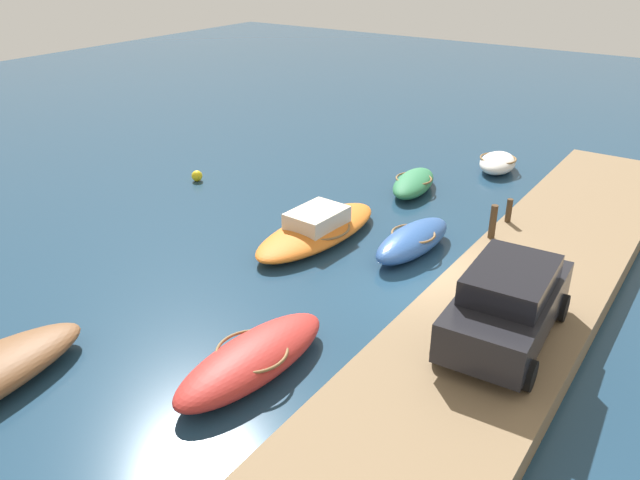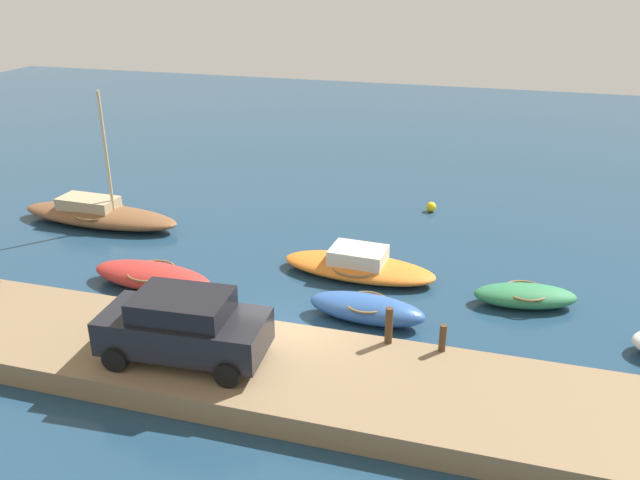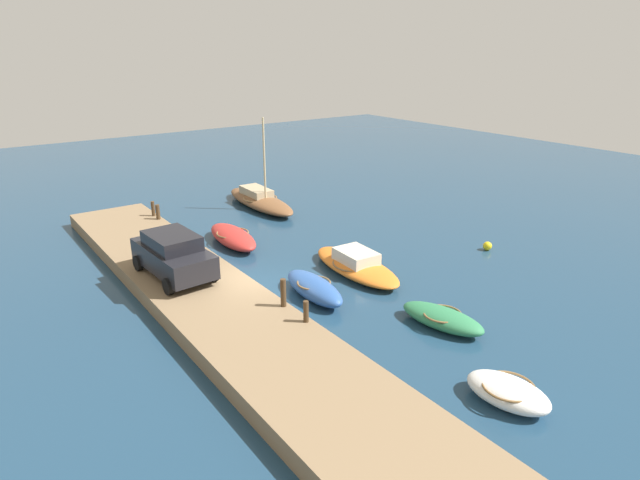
{
  "view_description": "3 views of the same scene",
  "coord_description": "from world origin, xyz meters",
  "px_view_note": "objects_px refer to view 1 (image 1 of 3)",
  "views": [
    {
      "loc": [
        -13.73,
        -5.83,
        8.72
      ],
      "look_at": [
        -0.02,
        3.65,
        0.6
      ],
      "focal_mm": 35.35,
      "sensor_mm": 36.0,
      "label": 1
    },
    {
      "loc": [
        5.23,
        -15.01,
        9.91
      ],
      "look_at": [
        -0.27,
        4.08,
        1.32
      ],
      "focal_mm": 36.37,
      "sensor_mm": 36.0,
      "label": 2
    },
    {
      "loc": [
        17.41,
        -9.38,
        9.32
      ],
      "look_at": [
        -1.2,
        4.1,
        0.93
      ],
      "focal_mm": 30.05,
      "sensor_mm": 36.0,
      "label": 3
    }
  ],
  "objects_px": {
    "dinghy_white": "(498,163)",
    "mooring_post_mid_east": "(493,222)",
    "marker_buoy": "(197,176)",
    "rowboat_blue": "(413,240)",
    "rowboat_green": "(414,183)",
    "motorboat_orange": "(317,229)",
    "mooring_post_east": "(509,210)",
    "parked_car": "(508,303)",
    "rowboat_red": "(252,358)"
  },
  "relations": [
    {
      "from": "motorboat_orange",
      "to": "rowboat_green",
      "type": "distance_m",
      "value": 5.48
    },
    {
      "from": "rowboat_green",
      "to": "parked_car",
      "type": "distance_m",
      "value": 10.57
    },
    {
      "from": "motorboat_orange",
      "to": "mooring_post_mid_east",
      "type": "distance_m",
      "value": 5.34
    },
    {
      "from": "parked_car",
      "to": "marker_buoy",
      "type": "bearing_deg",
      "value": 68.77
    },
    {
      "from": "dinghy_white",
      "to": "mooring_post_mid_east",
      "type": "height_order",
      "value": "mooring_post_mid_east"
    },
    {
      "from": "motorboat_orange",
      "to": "parked_car",
      "type": "distance_m",
      "value": 7.67
    },
    {
      "from": "dinghy_white",
      "to": "rowboat_red",
      "type": "height_order",
      "value": "rowboat_red"
    },
    {
      "from": "parked_car",
      "to": "rowboat_red",
      "type": "bearing_deg",
      "value": 125.45
    },
    {
      "from": "dinghy_white",
      "to": "parked_car",
      "type": "height_order",
      "value": "parked_car"
    },
    {
      "from": "dinghy_white",
      "to": "rowboat_red",
      "type": "relative_size",
      "value": 0.59
    },
    {
      "from": "rowboat_green",
      "to": "mooring_post_mid_east",
      "type": "relative_size",
      "value": 3.22
    },
    {
      "from": "dinghy_white",
      "to": "mooring_post_mid_east",
      "type": "bearing_deg",
      "value": -171.09
    },
    {
      "from": "mooring_post_mid_east",
      "to": "parked_car",
      "type": "relative_size",
      "value": 0.24
    },
    {
      "from": "mooring_post_mid_east",
      "to": "parked_car",
      "type": "distance_m",
      "value": 5.25
    },
    {
      "from": "rowboat_blue",
      "to": "mooring_post_mid_east",
      "type": "height_order",
      "value": "mooring_post_mid_east"
    },
    {
      "from": "dinghy_white",
      "to": "parked_car",
      "type": "bearing_deg",
      "value": -169.13
    },
    {
      "from": "motorboat_orange",
      "to": "parked_car",
      "type": "bearing_deg",
      "value": -108.8
    },
    {
      "from": "mooring_post_mid_east",
      "to": "rowboat_red",
      "type": "bearing_deg",
      "value": 164.91
    },
    {
      "from": "marker_buoy",
      "to": "rowboat_blue",
      "type": "bearing_deg",
      "value": -94.2
    },
    {
      "from": "motorboat_orange",
      "to": "marker_buoy",
      "type": "relative_size",
      "value": 12.72
    },
    {
      "from": "motorboat_orange",
      "to": "parked_car",
      "type": "relative_size",
      "value": 1.28
    },
    {
      "from": "mooring_post_mid_east",
      "to": "marker_buoy",
      "type": "xyz_separation_m",
      "value": [
        -0.3,
        11.78,
        -0.95
      ]
    },
    {
      "from": "dinghy_white",
      "to": "marker_buoy",
      "type": "relative_size",
      "value": 6.05
    },
    {
      "from": "mooring_post_east",
      "to": "marker_buoy",
      "type": "relative_size",
      "value": 1.77
    },
    {
      "from": "rowboat_green",
      "to": "rowboat_blue",
      "type": "bearing_deg",
      "value": -164.39
    },
    {
      "from": "mooring_post_east",
      "to": "motorboat_orange",
      "type": "bearing_deg",
      "value": 124.07
    },
    {
      "from": "rowboat_blue",
      "to": "rowboat_green",
      "type": "height_order",
      "value": "rowboat_blue"
    },
    {
      "from": "rowboat_red",
      "to": "mooring_post_mid_east",
      "type": "xyz_separation_m",
      "value": [
        8.26,
        -2.23,
        0.77
      ]
    },
    {
      "from": "rowboat_blue",
      "to": "dinghy_white",
      "type": "distance_m",
      "value": 8.53
    },
    {
      "from": "rowboat_green",
      "to": "marker_buoy",
      "type": "relative_size",
      "value": 7.82
    },
    {
      "from": "rowboat_blue",
      "to": "motorboat_orange",
      "type": "relative_size",
      "value": 0.67
    },
    {
      "from": "marker_buoy",
      "to": "motorboat_orange",
      "type": "bearing_deg",
      "value": -103.29
    },
    {
      "from": "dinghy_white",
      "to": "mooring_post_mid_east",
      "type": "relative_size",
      "value": 2.49
    },
    {
      "from": "rowboat_blue",
      "to": "marker_buoy",
      "type": "bearing_deg",
      "value": 89.74
    },
    {
      "from": "dinghy_white",
      "to": "parked_car",
      "type": "distance_m",
      "value": 13.19
    },
    {
      "from": "rowboat_green",
      "to": "marker_buoy",
      "type": "height_order",
      "value": "rowboat_green"
    },
    {
      "from": "rowboat_green",
      "to": "parked_car",
      "type": "bearing_deg",
      "value": -153.48
    },
    {
      "from": "rowboat_blue",
      "to": "mooring_post_mid_east",
      "type": "bearing_deg",
      "value": -59.46
    },
    {
      "from": "dinghy_white",
      "to": "marker_buoy",
      "type": "height_order",
      "value": "dinghy_white"
    },
    {
      "from": "rowboat_green",
      "to": "mooring_post_mid_east",
      "type": "height_order",
      "value": "mooring_post_mid_east"
    },
    {
      "from": "dinghy_white",
      "to": "mooring_post_east",
      "type": "xyz_separation_m",
      "value": [
        -6.1,
        -2.54,
        0.66
      ]
    },
    {
      "from": "rowboat_green",
      "to": "dinghy_white",
      "type": "bearing_deg",
      "value": -35.23
    },
    {
      "from": "dinghy_white",
      "to": "rowboat_red",
      "type": "xyz_separation_m",
      "value": [
        -15.76,
        -0.31,
        0.03
      ]
    },
    {
      "from": "motorboat_orange",
      "to": "mooring_post_east",
      "type": "relative_size",
      "value": 7.19
    },
    {
      "from": "rowboat_red",
      "to": "rowboat_blue",
      "type": "bearing_deg",
      "value": 2.45
    },
    {
      "from": "mooring_post_mid_east",
      "to": "marker_buoy",
      "type": "distance_m",
      "value": 11.82
    },
    {
      "from": "mooring_post_mid_east",
      "to": "marker_buoy",
      "type": "height_order",
      "value": "mooring_post_mid_east"
    },
    {
      "from": "motorboat_orange",
      "to": "marker_buoy",
      "type": "bearing_deg",
      "value": 80.17
    },
    {
      "from": "mooring_post_mid_east",
      "to": "rowboat_blue",
      "type": "bearing_deg",
      "value": 116.6
    },
    {
      "from": "rowboat_green",
      "to": "mooring_post_mid_east",
      "type": "xyz_separation_m",
      "value": [
        -3.52,
        -4.32,
        0.82
      ]
    }
  ]
}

